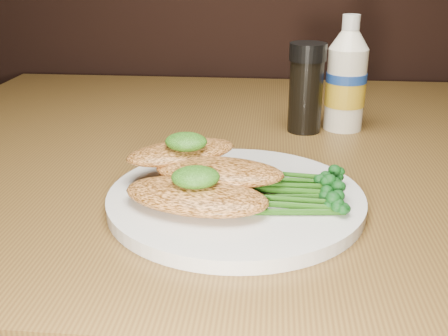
{
  "coord_description": "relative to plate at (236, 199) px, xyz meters",
  "views": [
    {
      "loc": [
        -0.07,
        0.37,
        0.99
      ],
      "look_at": [
        -0.12,
        0.86,
        0.79
      ],
      "focal_mm": 42.71,
      "sensor_mm": 36.0,
      "label": 1
    }
  ],
  "objects": [
    {
      "name": "pesto_back",
      "position": [
        -0.06,
        0.03,
        0.05
      ],
      "size": [
        0.06,
        0.06,
        0.02
      ],
      "primitive_type": "ellipsoid",
      "rotation": [
        0.0,
        0.0,
        -0.37
      ],
      "color": "#133307",
      "rests_on": "chicken_back"
    },
    {
      "name": "pesto_front",
      "position": [
        -0.04,
        -0.03,
        0.04
      ],
      "size": [
        0.05,
        0.05,
        0.02
      ],
      "primitive_type": "ellipsoid",
      "rotation": [
        0.0,
        0.0,
        0.17
      ],
      "color": "#133307",
      "rests_on": "chicken_front"
    },
    {
      "name": "broccolini_bundle",
      "position": [
        0.05,
        -0.0,
        0.02
      ],
      "size": [
        0.13,
        0.11,
        0.02
      ],
      "primitive_type": null,
      "rotation": [
        0.0,
        0.0,
        -0.11
      ],
      "color": "#215212",
      "rests_on": "plate"
    },
    {
      "name": "pepper_grinder",
      "position": [
        0.08,
        0.25,
        0.06
      ],
      "size": [
        0.06,
        0.06,
        0.13
      ],
      "primitive_type": null,
      "rotation": [
        0.0,
        0.0,
        -0.12
      ],
      "color": "black",
      "rests_on": "dining_table"
    },
    {
      "name": "chicken_back",
      "position": [
        -0.06,
        0.04,
        0.03
      ],
      "size": [
        0.14,
        0.12,
        0.02
      ],
      "primitive_type": "ellipsoid",
      "rotation": [
        0.0,
        0.0,
        0.55
      ],
      "color": "#DA8B45",
      "rests_on": "plate"
    },
    {
      "name": "chicken_front",
      "position": [
        -0.04,
        -0.04,
        0.02
      ],
      "size": [
        0.16,
        0.11,
        0.02
      ],
      "primitive_type": "ellipsoid",
      "rotation": [
        0.0,
        0.0,
        -0.22
      ],
      "color": "#DA8B45",
      "rests_on": "plate"
    },
    {
      "name": "chicken_mid",
      "position": [
        -0.02,
        0.01,
        0.03
      ],
      "size": [
        0.14,
        0.08,
        0.02
      ],
      "primitive_type": "ellipsoid",
      "rotation": [
        0.0,
        0.0,
        -0.12
      ],
      "color": "#DA8B45",
      "rests_on": "plate"
    },
    {
      "name": "plate",
      "position": [
        0.0,
        0.0,
        0.0
      ],
      "size": [
        0.26,
        0.26,
        0.01
      ],
      "primitive_type": "cylinder",
      "color": "silver",
      "rests_on": "dining_table"
    },
    {
      "name": "mayo_bottle",
      "position": [
        0.14,
        0.27,
        0.07
      ],
      "size": [
        0.06,
        0.06,
        0.16
      ],
      "primitive_type": null,
      "rotation": [
        0.0,
        0.0,
        -0.06
      ],
      "color": "#F2EACD",
      "rests_on": "dining_table"
    }
  ]
}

